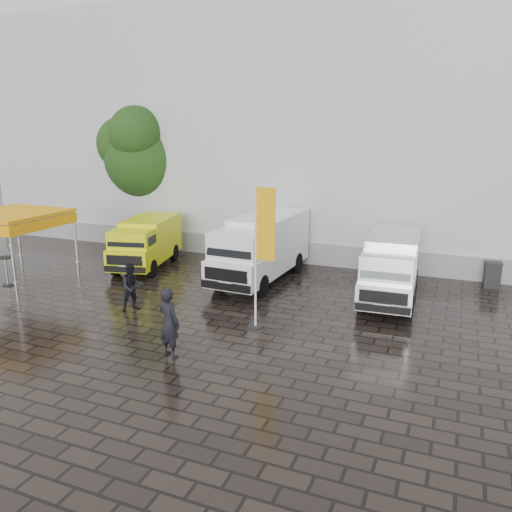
{
  "coord_description": "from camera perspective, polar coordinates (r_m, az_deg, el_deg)",
  "views": [
    {
      "loc": [
        5.24,
        -13.61,
        6.03
      ],
      "look_at": [
        -1.27,
        2.2,
        1.69
      ],
      "focal_mm": 35.0,
      "sensor_mm": 36.0,
      "label": 1
    }
  ],
  "objects": [
    {
      "name": "canopy_tent",
      "position": [
        21.56,
        -26.2,
        4.06
      ],
      "size": [
        3.36,
        3.36,
        2.94
      ],
      "color": "silver",
      "rests_on": "ground"
    },
    {
      "name": "wheelie_bin",
      "position": [
        21.67,
        25.39,
        -1.92
      ],
      "size": [
        0.66,
        0.66,
        1.02
      ],
      "primitive_type": "cube",
      "rotation": [
        0.0,
        0.0,
        0.07
      ],
      "color": "black",
      "rests_on": "ground"
    },
    {
      "name": "ground",
      "position": [
        15.78,
        1.25,
        -8.22
      ],
      "size": [
        120.0,
        120.0,
        0.0
      ],
      "primitive_type": "plane",
      "color": "black",
      "rests_on": "ground"
    },
    {
      "name": "van_silver",
      "position": [
        18.72,
        15.19,
        -1.37
      ],
      "size": [
        2.02,
        5.39,
        2.3
      ],
      "primitive_type": null,
      "rotation": [
        0.0,
        0.0,
        0.05
      ],
      "color": "silver",
      "rests_on": "ground"
    },
    {
      "name": "tree",
      "position": [
        27.55,
        -12.65,
        11.36
      ],
      "size": [
        4.17,
        4.21,
        7.48
      ],
      "color": "black",
      "rests_on": "ground"
    },
    {
      "name": "hall_plinth",
      "position": [
        22.49,
        13.41,
        -0.39
      ],
      "size": [
        44.0,
        0.15,
        1.0
      ],
      "primitive_type": "cube",
      "color": "gray",
      "rests_on": "ground"
    },
    {
      "name": "exhibition_hall",
      "position": [
        29.78,
        16.62,
        13.61
      ],
      "size": [
        44.0,
        16.0,
        12.0
      ],
      "primitive_type": "cube",
      "color": "silver",
      "rests_on": "ground"
    },
    {
      "name": "person_front",
      "position": [
        13.76,
        -9.9,
        -7.51
      ],
      "size": [
        0.82,
        0.66,
        1.96
      ],
      "primitive_type": "imported",
      "rotation": [
        0.0,
        0.0,
        2.83
      ],
      "color": "black",
      "rests_on": "ground"
    },
    {
      "name": "van_white",
      "position": [
        20.27,
        0.56,
        0.76
      ],
      "size": [
        2.27,
        6.1,
        2.61
      ],
      "primitive_type": null,
      "rotation": [
        0.0,
        0.0,
        -0.04
      ],
      "color": "white",
      "rests_on": "ground"
    },
    {
      "name": "cocktail_table",
      "position": [
        22.13,
        -26.61,
        -1.56
      ],
      "size": [
        0.6,
        0.6,
        1.15
      ],
      "primitive_type": "cylinder",
      "color": "black",
      "rests_on": "ground"
    },
    {
      "name": "person_tent",
      "position": [
        17.56,
        -13.95,
        -3.45
      ],
      "size": [
        0.98,
        1.01,
        1.64
      ],
      "primitive_type": "imported",
      "rotation": [
        0.0,
        0.0,
        0.92
      ],
      "color": "black",
      "rests_on": "ground"
    },
    {
      "name": "flagpole",
      "position": [
        15.02,
        0.58,
        0.78
      ],
      "size": [
        0.88,
        0.5,
        4.59
      ],
      "color": "black",
      "rests_on": "ground"
    },
    {
      "name": "van_yellow",
      "position": [
        22.83,
        -12.45,
        1.37
      ],
      "size": [
        2.77,
        4.94,
        2.15
      ],
      "primitive_type": null,
      "rotation": [
        0.0,
        0.0,
        0.22
      ],
      "color": "#DFE90C",
      "rests_on": "ground"
    }
  ]
}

